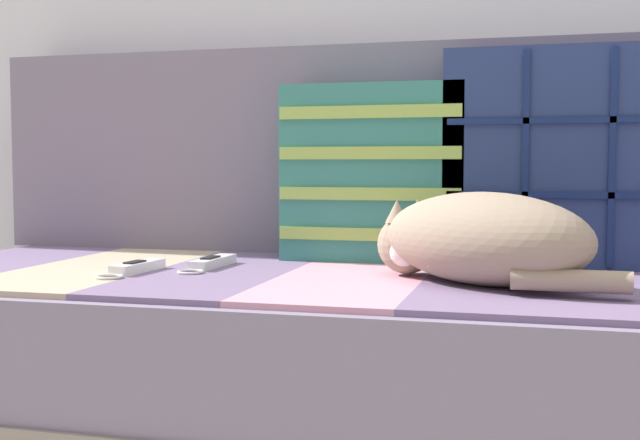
# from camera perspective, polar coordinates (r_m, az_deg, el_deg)

# --- Properties ---
(couch) EXTENTS (2.16, 0.81, 0.37)m
(couch) POSITION_cam_1_polar(r_m,az_deg,el_deg) (1.50, 7.69, -10.90)
(couch) COLOR gray
(couch) RESTS_ON ground_plane
(sofa_backrest) EXTENTS (2.12, 0.14, 0.46)m
(sofa_backrest) POSITION_cam_1_polar(r_m,az_deg,el_deg) (1.79, 9.20, 4.91)
(sofa_backrest) COLOR slate
(sofa_backrest) RESTS_ON couch
(throw_pillow_quilted) EXTENTS (0.47, 0.14, 0.42)m
(throw_pillow_quilted) POSITION_cam_1_polar(r_m,az_deg,el_deg) (1.63, 17.15, 4.24)
(throw_pillow_quilted) COLOR navy
(throw_pillow_quilted) RESTS_ON couch
(throw_pillow_striped) EXTENTS (0.38, 0.14, 0.36)m
(throw_pillow_striped) POSITION_cam_1_polar(r_m,az_deg,el_deg) (1.66, 3.91, 3.35)
(throw_pillow_striped) COLOR #337A70
(throw_pillow_striped) RESTS_ON couch
(sleeping_cat) EXTENTS (0.43, 0.37, 0.15)m
(sleeping_cat) POSITION_cam_1_polar(r_m,az_deg,el_deg) (1.35, 10.98, -1.39)
(sleeping_cat) COLOR gray
(sleeping_cat) RESTS_ON couch
(game_remote_near) EXTENTS (0.06, 0.19, 0.02)m
(game_remote_near) POSITION_cam_1_polar(r_m,az_deg,el_deg) (1.52, -12.98, -3.32)
(game_remote_near) COLOR white
(game_remote_near) RESTS_ON couch
(game_remote_far) EXTENTS (0.05, 0.20, 0.02)m
(game_remote_far) POSITION_cam_1_polar(r_m,az_deg,el_deg) (1.56, -7.75, -3.04)
(game_remote_far) COLOR white
(game_remote_far) RESTS_ON couch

